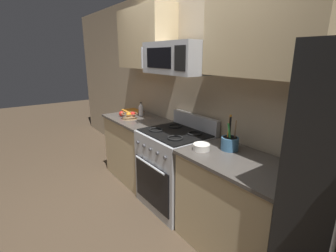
# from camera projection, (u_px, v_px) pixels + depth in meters

# --- Properties ---
(ground_plane) EXTENTS (16.00, 16.00, 0.00)m
(ground_plane) POSITION_uv_depth(u_px,v_px,m) (128.00, 223.00, 2.72)
(ground_plane) COLOR #473828
(wall_back) EXTENTS (8.00, 0.10, 2.60)m
(wall_back) POSITION_uv_depth(u_px,v_px,m) (202.00, 96.00, 2.94)
(wall_back) COLOR tan
(wall_back) RESTS_ON ground
(counter_left) EXTENTS (1.01, 0.65, 0.91)m
(counter_left) POSITION_uv_depth(u_px,v_px,m) (138.00, 148.00, 3.65)
(counter_left) COLOR tan
(counter_left) RESTS_ON ground
(range_oven) EXTENTS (0.76, 0.69, 1.09)m
(range_oven) POSITION_uv_depth(u_px,v_px,m) (175.00, 168.00, 2.95)
(range_oven) COLOR #B2B5BA
(range_oven) RESTS_ON ground
(counter_right) EXTENTS (1.05, 0.65, 0.91)m
(counter_right) POSITION_uv_depth(u_px,v_px,m) (236.00, 206.00, 2.24)
(counter_right) COLOR tan
(counter_right) RESTS_ON ground
(microwave) EXTENTS (0.79, 0.44, 0.33)m
(microwave) POSITION_uv_depth(u_px,v_px,m) (178.00, 58.00, 2.61)
(microwave) COLOR #B2B5BA
(upper_cabinets_left) EXTENTS (1.00, 0.34, 0.77)m
(upper_cabinets_left) POSITION_uv_depth(u_px,v_px,m) (145.00, 39.00, 3.33)
(upper_cabinets_left) COLOR tan
(upper_cabinets_right) EXTENTS (1.04, 0.34, 0.77)m
(upper_cabinets_right) POSITION_uv_depth(u_px,v_px,m) (266.00, 27.00, 1.91)
(upper_cabinets_right) COLOR tan
(utensil_crock) EXTENTS (0.16, 0.16, 0.33)m
(utensil_crock) POSITION_uv_depth(u_px,v_px,m) (230.00, 143.00, 2.32)
(utensil_crock) COLOR teal
(utensil_crock) RESTS_ON counter_right
(fruit_basket) EXTENTS (0.22, 0.22, 0.10)m
(fruit_basket) POSITION_uv_depth(u_px,v_px,m) (130.00, 116.00, 3.47)
(fruit_basket) COLOR brown
(fruit_basket) RESTS_ON counter_left
(apple_loose) EXTENTS (0.08, 0.08, 0.08)m
(apple_loose) POSITION_uv_depth(u_px,v_px,m) (121.00, 114.00, 3.61)
(apple_loose) COLOR red
(apple_loose) RESTS_ON counter_left
(cutting_board) EXTENTS (0.37, 0.26, 0.02)m
(cutting_board) POSITION_uv_depth(u_px,v_px,m) (132.00, 111.00, 3.92)
(cutting_board) COLOR orange
(cutting_board) RESTS_ON counter_left
(bottle_vinegar) EXTENTS (0.07, 0.07, 0.20)m
(bottle_vinegar) POSITION_uv_depth(u_px,v_px,m) (141.00, 109.00, 3.64)
(bottle_vinegar) COLOR silver
(bottle_vinegar) RESTS_ON counter_left
(prep_bowl) EXTENTS (0.16, 0.16, 0.06)m
(prep_bowl) POSITION_uv_depth(u_px,v_px,m) (201.00, 147.00, 2.33)
(prep_bowl) COLOR white
(prep_bowl) RESTS_ON counter_right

